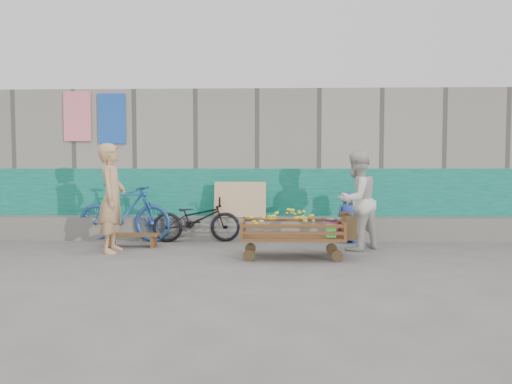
{
  "coord_description": "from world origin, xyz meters",
  "views": [
    {
      "loc": [
        0.86,
        -6.57,
        1.41
      ],
      "look_at": [
        0.64,
        1.2,
        1.0
      ],
      "focal_mm": 32.0,
      "sensor_mm": 36.0,
      "label": 1
    }
  ],
  "objects_px": {
    "child": "(349,217)",
    "banana_cart": "(290,226)",
    "vendor_man": "(112,198)",
    "bicycle_blue": "(124,213)",
    "bicycle_dark": "(197,219)",
    "woman": "(357,200)",
    "bench": "(132,237)"
  },
  "relations": [
    {
      "from": "woman",
      "to": "child",
      "type": "height_order",
      "value": "woman"
    },
    {
      "from": "bicycle_blue",
      "to": "bicycle_dark",
      "type": "bearing_deg",
      "value": -82.85
    },
    {
      "from": "vendor_man",
      "to": "child",
      "type": "relative_size",
      "value": 1.85
    },
    {
      "from": "banana_cart",
      "to": "bicycle_dark",
      "type": "relative_size",
      "value": 1.05
    },
    {
      "from": "vendor_man",
      "to": "child",
      "type": "xyz_separation_m",
      "value": [
        4.12,
        1.11,
        -0.42
      ]
    },
    {
      "from": "bicycle_dark",
      "to": "bicycle_blue",
      "type": "bearing_deg",
      "value": 84.31
    },
    {
      "from": "bench",
      "to": "vendor_man",
      "type": "distance_m",
      "value": 0.92
    },
    {
      "from": "woman",
      "to": "bicycle_dark",
      "type": "bearing_deg",
      "value": -53.67
    },
    {
      "from": "banana_cart",
      "to": "woman",
      "type": "distance_m",
      "value": 1.43
    },
    {
      "from": "bench",
      "to": "vendor_man",
      "type": "xyz_separation_m",
      "value": [
        -0.18,
        -0.52,
        0.73
      ]
    },
    {
      "from": "child",
      "to": "bicycle_blue",
      "type": "relative_size",
      "value": 0.53
    },
    {
      "from": "child",
      "to": "banana_cart",
      "type": "bearing_deg",
      "value": 46.93
    },
    {
      "from": "bicycle_dark",
      "to": "bicycle_blue",
      "type": "relative_size",
      "value": 0.89
    },
    {
      "from": "banana_cart",
      "to": "vendor_man",
      "type": "xyz_separation_m",
      "value": [
        -2.95,
        0.38,
        0.41
      ]
    },
    {
      "from": "vendor_man",
      "to": "bicycle_dark",
      "type": "distance_m",
      "value": 1.73
    },
    {
      "from": "woman",
      "to": "child",
      "type": "xyz_separation_m",
      "value": [
        0.0,
        0.75,
        -0.36
      ]
    },
    {
      "from": "child",
      "to": "bicycle_blue",
      "type": "bearing_deg",
      "value": -4.86
    },
    {
      "from": "vendor_man",
      "to": "bicycle_dark",
      "type": "height_order",
      "value": "vendor_man"
    },
    {
      "from": "woman",
      "to": "bicycle_blue",
      "type": "distance_m",
      "value": 4.36
    },
    {
      "from": "bicycle_blue",
      "to": "bench",
      "type": "bearing_deg",
      "value": -143.62
    },
    {
      "from": "banana_cart",
      "to": "child",
      "type": "relative_size",
      "value": 1.78
    },
    {
      "from": "vendor_man",
      "to": "bicycle_blue",
      "type": "distance_m",
      "value": 1.18
    },
    {
      "from": "bicycle_dark",
      "to": "banana_cart",
      "type": "bearing_deg",
      "value": -136.84
    },
    {
      "from": "banana_cart",
      "to": "bicycle_blue",
      "type": "distance_m",
      "value": 3.45
    },
    {
      "from": "vendor_man",
      "to": "bicycle_blue",
      "type": "bearing_deg",
      "value": 4.52
    },
    {
      "from": "bench",
      "to": "woman",
      "type": "distance_m",
      "value": 4.01
    },
    {
      "from": "child",
      "to": "woman",
      "type": "bearing_deg",
      "value": 85.21
    },
    {
      "from": "bench",
      "to": "bicycle_blue",
      "type": "xyz_separation_m",
      "value": [
        -0.34,
        0.6,
        0.38
      ]
    },
    {
      "from": "banana_cart",
      "to": "vendor_man",
      "type": "height_order",
      "value": "vendor_man"
    },
    {
      "from": "woman",
      "to": "bicycle_dark",
      "type": "relative_size",
      "value": 1.03
    },
    {
      "from": "bicycle_dark",
      "to": "child",
      "type": "bearing_deg",
      "value": -95.8
    },
    {
      "from": "bench",
      "to": "woman",
      "type": "xyz_separation_m",
      "value": [
        3.95,
        -0.16,
        0.68
      ]
    }
  ]
}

